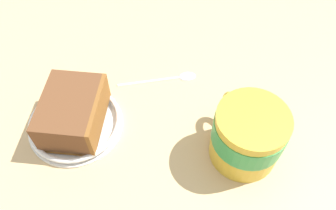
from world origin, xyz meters
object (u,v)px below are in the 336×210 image
(cake_slice, at_px, (73,112))
(teaspoon, at_px, (173,77))
(tea_mug, at_px, (248,134))
(small_plate, at_px, (76,123))

(cake_slice, xyz_separation_m, teaspoon, (0.04, 0.17, -0.03))
(cake_slice, xyz_separation_m, tea_mug, (0.21, 0.14, 0.01))
(teaspoon, bearing_deg, small_plate, -103.15)
(tea_mug, height_order, teaspoon, tea_mug)
(tea_mug, relative_size, teaspoon, 1.02)
(teaspoon, bearing_deg, tea_mug, -10.51)
(cake_slice, height_order, teaspoon, cake_slice)
(cake_slice, distance_m, tea_mug, 0.25)
(cake_slice, bearing_deg, teaspoon, 77.40)
(small_plate, xyz_separation_m, tea_mug, (0.21, 0.14, 0.04))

